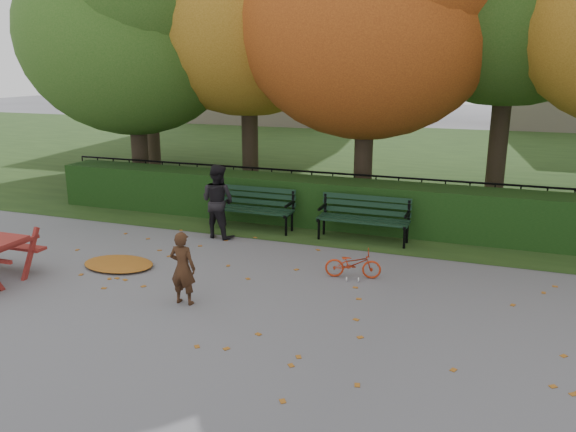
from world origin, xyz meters
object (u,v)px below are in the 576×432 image
(child, at_px, (183,268))
(tree_a, at_px, (136,17))
(adult, at_px, (218,201))
(bench_right, at_px, (364,215))
(bench_left, at_px, (253,205))
(bicycle, at_px, (353,264))

(child, bearing_deg, tree_a, -52.98)
(adult, bearing_deg, tree_a, -27.34)
(bench_right, bearing_deg, tree_a, 163.39)
(child, bearing_deg, adult, -72.69)
(child, bearing_deg, bench_right, -115.26)
(bench_left, height_order, child, child)
(adult, bearing_deg, bench_left, -107.36)
(tree_a, xyz_separation_m, bicycle, (6.57, -3.96, -4.28))
(child, height_order, adult, adult)
(bench_left, relative_size, bench_right, 1.00)
(child, bearing_deg, bicycle, -139.07)
(bench_left, height_order, bench_right, same)
(child, bearing_deg, bench_left, -82.04)
(bench_right, relative_size, bicycle, 1.96)
(tree_a, distance_m, adult, 5.78)
(bench_left, bearing_deg, bicycle, -37.80)
(adult, bearing_deg, bicycle, 167.90)
(bench_right, relative_size, adult, 1.20)
(bench_left, bearing_deg, tree_a, 154.24)
(bench_right, height_order, bicycle, bench_right)
(child, xyz_separation_m, adult, (-1.01, 3.14, 0.20))
(bench_left, bearing_deg, bench_right, 0.00)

